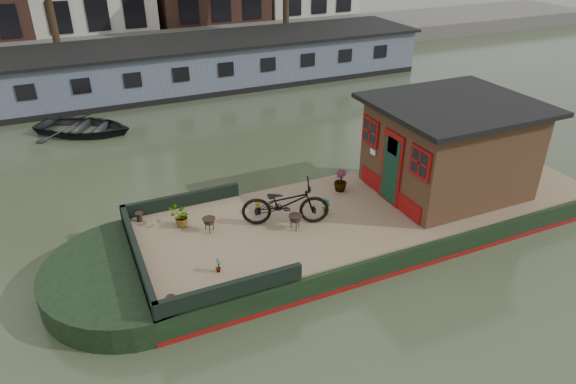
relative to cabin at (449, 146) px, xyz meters
name	(u,v)px	position (x,y,z in m)	size (l,w,h in m)	color
ground	(372,226)	(-2.19, 0.00, -1.88)	(120.00, 120.00, 0.00)	#2B3421
houseboat_hull	(327,229)	(-3.52, 0.00, -1.60)	(14.01, 4.02, 0.60)	black
houseboat_deck	(374,205)	(-2.19, 0.00, -1.25)	(11.80, 3.80, 0.05)	#7B684C
bow_bulwark	(177,245)	(-7.25, 0.00, -1.05)	(3.00, 4.00, 0.35)	black
cabin	(449,146)	(0.00, 0.00, 0.00)	(4.00, 3.50, 2.42)	#312113
bicycle	(285,203)	(-4.61, 0.13, -0.69)	(0.72, 2.06, 1.08)	black
potted_plant_a	(326,207)	(-3.53, 0.09, -1.01)	(0.23, 0.15, 0.43)	#9A372C
potted_plant_b	(258,208)	(-5.05, 0.81, -1.06)	(0.18, 0.15, 0.33)	brown
potted_plant_c	(181,217)	(-6.92, 0.98, -0.96)	(0.49, 0.42, 0.54)	#99472C
potted_plant_d	(340,180)	(-2.61, 1.02, -0.92)	(0.34, 0.34, 0.61)	brown
potted_plant_e	(218,265)	(-6.66, -1.06, -1.06)	(0.18, 0.12, 0.34)	#95592B
brazier_front	(295,222)	(-4.51, -0.21, -1.05)	(0.34, 0.34, 0.36)	black
brazier_rear	(209,225)	(-6.38, 0.52, -1.05)	(0.33, 0.33, 0.35)	black
bollard_port	(139,217)	(-7.79, 1.65, -1.12)	(0.20, 0.20, 0.23)	black
bollard_stbd	(171,301)	(-7.79, -1.70, -1.12)	(0.19, 0.19, 0.22)	black
dinghy	(83,124)	(-8.43, 9.90, -1.51)	(2.56, 3.58, 0.74)	black
far_houseboat	(213,64)	(-2.19, 14.00, -0.91)	(20.40, 4.40, 2.11)	slate
quay	(181,46)	(-2.19, 20.50, -1.43)	(60.00, 6.00, 0.90)	#47443F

